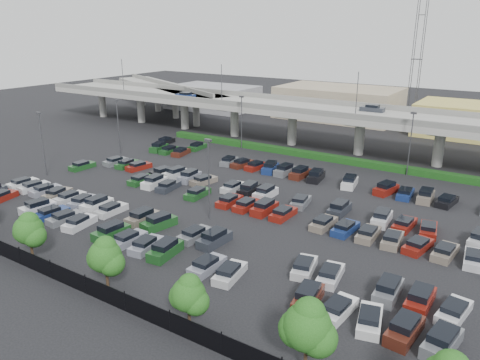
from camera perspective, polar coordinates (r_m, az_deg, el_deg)
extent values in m
plane|color=black|center=(65.25, 0.50, -2.44)|extent=(280.00, 280.00, 0.00)
cube|color=gray|center=(91.01, 11.57, 7.94)|extent=(150.00, 13.00, 1.10)
cube|color=slate|center=(85.14, 10.01, 8.04)|extent=(150.00, 0.50, 1.00)
cube|color=slate|center=(96.60, 13.02, 9.06)|extent=(150.00, 0.50, 1.00)
cylinder|color=gray|center=(130.09, -16.42, 8.89)|extent=(1.80, 1.80, 6.70)
cube|color=slate|center=(129.64, -16.55, 10.26)|extent=(2.60, 9.75, 0.50)
cylinder|color=gray|center=(119.91, -11.98, 8.48)|extent=(1.80, 1.80, 6.70)
cube|color=slate|center=(119.43, -12.08, 9.96)|extent=(2.60, 9.75, 0.50)
cylinder|color=gray|center=(110.57, -6.77, 7.93)|extent=(1.80, 1.80, 6.70)
cube|color=slate|center=(110.05, -6.83, 9.54)|extent=(2.60, 9.75, 0.50)
cylinder|color=gray|center=(102.30, -0.67, 7.21)|extent=(1.80, 1.80, 6.70)
cube|color=slate|center=(101.73, -0.67, 8.95)|extent=(2.60, 9.75, 0.50)
cylinder|color=gray|center=(95.37, 6.38, 6.27)|extent=(1.80, 1.80, 6.70)
cube|color=slate|center=(94.77, 6.45, 8.13)|extent=(2.60, 9.75, 0.50)
cylinder|color=gray|center=(90.11, 14.36, 5.09)|extent=(1.80, 1.80, 6.70)
cube|color=slate|center=(89.47, 14.52, 7.06)|extent=(2.60, 9.75, 0.50)
cylinder|color=gray|center=(86.80, 23.09, 3.69)|extent=(1.80, 1.80, 6.70)
cube|color=slate|center=(86.14, 23.35, 5.71)|extent=(2.60, 9.75, 0.50)
cube|color=navy|center=(105.62, -6.64, 10.12)|extent=(4.40, 1.82, 0.82)
cube|color=black|center=(105.53, -6.66, 10.46)|extent=(2.30, 1.60, 0.50)
cube|color=#282B33|center=(91.68, 15.82, 8.30)|extent=(4.40, 1.82, 0.82)
cube|color=black|center=(91.57, 15.86, 8.69)|extent=(2.30, 1.60, 0.50)
cylinder|color=#434348|center=(113.87, -14.10, 12.12)|extent=(0.14, 0.14, 8.00)
cylinder|color=#434348|center=(95.45, -2.26, 11.53)|extent=(0.14, 0.14, 8.00)
cylinder|color=#434348|center=(82.59, 14.06, 9.92)|extent=(0.14, 0.14, 8.00)
cube|color=gray|center=(127.91, -8.91, 11.02)|extent=(50.93, 30.13, 1.10)
cube|color=slate|center=(127.79, -8.93, 11.49)|extent=(47.34, 22.43, 1.00)
cylinder|color=gray|center=(145.95, -11.84, 10.20)|extent=(1.60, 1.60, 6.70)
cylinder|color=gray|center=(134.86, -10.02, 9.66)|extent=(1.60, 1.60, 6.70)
cylinder|color=gray|center=(123.93, -7.89, 9.01)|extent=(1.60, 1.60, 6.70)
cylinder|color=gray|center=(113.22, -5.36, 8.22)|extent=(1.60, 1.60, 6.70)
cube|color=#133810|center=(86.17, 9.53, 2.90)|extent=(66.00, 1.60, 1.10)
cube|color=black|center=(46.09, -19.07, -11.67)|extent=(70.00, 0.06, 1.80)
cylinder|color=black|center=(52.85, -25.23, -8.35)|extent=(0.10, 0.10, 2.00)
cylinder|color=black|center=(48.98, -22.04, -10.04)|extent=(0.10, 0.10, 2.00)
cylinder|color=black|center=(45.34, -18.28, -11.97)|extent=(0.10, 0.10, 2.00)
cylinder|color=black|center=(41.97, -13.83, -14.16)|extent=(0.10, 0.10, 2.00)
cylinder|color=black|center=(38.96, -8.54, -16.60)|extent=(0.10, 0.10, 2.00)
cylinder|color=black|center=(36.39, -2.26, -19.24)|extent=(0.10, 0.10, 2.00)
cylinder|color=#332316|center=(53.46, -24.03, -7.90)|extent=(0.26, 0.26, 1.96)
sphere|color=#1B4A13|center=(52.51, -24.36, -5.55)|extent=(3.04, 3.04, 3.04)
sphere|color=#1B4A13|center=(52.20, -23.77, -6.25)|extent=(2.39, 2.39, 2.39)
sphere|color=#1B4A13|center=(53.07, -24.74, -5.73)|extent=(2.39, 2.39, 2.39)
sphere|color=#1B4A13|center=(52.21, -24.35, -4.64)|extent=(2.06, 2.06, 2.06)
cylinder|color=#332316|center=(45.51, -15.87, -11.61)|extent=(0.26, 0.26, 1.97)
sphere|color=#1B4A13|center=(44.38, -16.15, -8.91)|extent=(3.07, 3.07, 3.07)
sphere|color=#1B4A13|center=(44.20, -15.37, -9.76)|extent=(2.41, 2.41, 2.41)
sphere|color=#1B4A13|center=(44.91, -16.70, -9.10)|extent=(2.41, 2.41, 2.41)
sphere|color=#1B4A13|center=(44.04, -16.09, -7.86)|extent=(2.08, 2.08, 2.08)
cylinder|color=#332316|center=(39.20, -6.20, -16.43)|extent=(0.26, 0.26, 1.80)
sphere|color=#1B4A13|center=(37.99, -6.31, -13.71)|extent=(2.79, 2.79, 2.79)
sphere|color=#1B4A13|center=(37.97, -5.40, -14.59)|extent=(2.19, 2.19, 2.19)
sphere|color=#1B4A13|center=(38.40, -7.03, -13.88)|extent=(2.19, 2.19, 2.19)
sphere|color=#1B4A13|center=(37.63, -6.19, -12.62)|extent=(1.89, 1.89, 1.89)
cylinder|color=#332316|center=(35.08, 7.98, -20.88)|extent=(0.26, 0.26, 2.21)
sphere|color=#1B4A13|center=(33.45, 8.19, -17.30)|extent=(3.43, 3.43, 3.43)
sphere|color=#1B4A13|center=(33.64, 9.51, -18.44)|extent=(2.70, 2.70, 2.70)
sphere|color=#1B4A13|center=(33.83, 7.02, -17.55)|extent=(2.70, 2.70, 2.70)
sphere|color=#1B4A13|center=(32.97, 8.43, -15.83)|extent=(2.33, 2.33, 2.33)
cube|color=maroon|center=(73.05, -27.05, -1.88)|extent=(2.70, 4.68, 0.82)
cube|color=black|center=(72.77, -27.25, -1.46)|extent=(2.05, 2.58, 0.50)
cube|color=silver|center=(66.26, -23.42, -3.21)|extent=(2.43, 4.62, 1.05)
cube|color=black|center=(65.99, -23.51, -2.55)|extent=(1.96, 2.80, 0.65)
cube|color=navy|center=(64.13, -22.02, -3.84)|extent=(2.25, 4.56, 0.82)
cube|color=black|center=(63.81, -22.23, -3.37)|extent=(1.82, 2.45, 0.50)
cube|color=slate|center=(62.00, -20.54, -4.41)|extent=(2.25, 4.56, 0.82)
cube|color=black|center=(61.67, -20.75, -3.93)|extent=(1.82, 2.45, 0.50)
cube|color=silver|center=(59.93, -18.95, -5.02)|extent=(2.48, 4.63, 0.82)
cube|color=black|center=(59.58, -19.16, -4.52)|extent=(1.94, 2.52, 0.50)
cube|color=#1B4D1E|center=(55.91, -15.43, -6.25)|extent=(2.12, 4.52, 1.05)
cube|color=black|center=(55.58, -15.50, -5.48)|extent=(1.78, 2.70, 0.65)
cube|color=gray|center=(54.07, -13.45, -7.09)|extent=(1.95, 4.45, 0.82)
cube|color=black|center=(53.68, -13.66, -6.55)|extent=(1.67, 2.35, 0.50)
cube|color=gray|center=(52.25, -11.34, -7.86)|extent=(2.38, 4.60, 0.82)
cube|color=black|center=(51.86, -11.54, -7.31)|extent=(1.89, 2.49, 0.50)
cube|color=#1B4D1E|center=(50.48, -9.08, -8.56)|extent=(2.30, 4.57, 1.05)
cube|color=black|center=(50.11, -9.13, -7.72)|extent=(1.88, 2.76, 0.65)
cube|color=gray|center=(47.37, -4.03, -10.43)|extent=(1.86, 4.42, 0.82)
cube|color=black|center=(46.93, -4.20, -9.85)|extent=(1.62, 2.31, 0.50)
cube|color=silver|center=(45.95, -1.24, -11.35)|extent=(2.42, 4.61, 0.82)
cube|color=black|center=(45.50, -1.39, -10.77)|extent=(1.91, 2.50, 0.50)
cube|color=#4E1F14|center=(42.44, 8.29, -14.13)|extent=(2.44, 4.62, 1.05)
cube|color=black|center=(42.01, 8.34, -13.19)|extent=(1.96, 2.80, 0.65)
cube|color=white|center=(41.65, 11.82, -15.24)|extent=(2.22, 4.55, 0.82)
cube|color=black|center=(41.15, 11.78, -14.64)|extent=(1.81, 2.44, 0.50)
cube|color=white|center=(40.97, 15.53, -16.19)|extent=(2.80, 4.70, 0.82)
cube|color=black|center=(40.46, 15.52, -15.59)|extent=(2.09, 2.61, 0.50)
cube|color=#4E1F14|center=(40.40, 19.41, -16.97)|extent=(2.23, 4.55, 1.05)
cube|color=black|center=(39.94, 19.54, -16.00)|extent=(1.84, 2.74, 0.65)
cube|color=slate|center=(40.07, 23.38, -17.82)|extent=(2.47, 4.63, 1.05)
cube|color=black|center=(39.61, 23.54, -16.86)|extent=(1.98, 2.81, 0.65)
cube|color=white|center=(77.68, -24.95, -0.44)|extent=(2.06, 4.49, 0.82)
cube|color=black|center=(77.40, -25.14, -0.04)|extent=(1.73, 2.39, 0.50)
cube|color=silver|center=(75.43, -23.82, -0.82)|extent=(2.28, 4.57, 0.82)
cube|color=black|center=(75.14, -24.01, -0.40)|extent=(1.84, 2.46, 0.50)
cube|color=gray|center=(73.22, -22.63, -1.21)|extent=(2.23, 4.55, 0.82)
cube|color=black|center=(72.92, -22.81, -0.79)|extent=(1.81, 2.44, 0.50)
cube|color=#776A5D|center=(71.05, -21.36, -1.63)|extent=(2.69, 4.68, 0.82)
cube|color=black|center=(70.74, -21.54, -1.20)|extent=(2.04, 2.58, 0.50)
cube|color=silver|center=(68.92, -20.00, -2.08)|extent=(1.86, 4.41, 0.82)
cube|color=black|center=(68.60, -20.19, -1.63)|extent=(1.62, 2.31, 0.50)
cube|color=gray|center=(66.83, -18.57, -2.55)|extent=(2.50, 4.63, 0.82)
cube|color=black|center=(66.50, -18.75, -2.09)|extent=(1.95, 2.53, 0.50)
cube|color=white|center=(64.75, -17.05, -2.96)|extent=(1.90, 4.43, 1.05)
cube|color=black|center=(64.47, -17.11, -2.28)|extent=(1.65, 2.63, 0.65)
cube|color=silver|center=(62.81, -15.41, -3.58)|extent=(1.88, 4.43, 0.82)
cube|color=black|center=(62.46, -15.59, -3.10)|extent=(1.63, 2.32, 0.50)
cube|color=#776A5D|center=(58.98, -11.83, -4.63)|extent=(1.85, 4.41, 1.05)
cube|color=black|center=(58.67, -11.88, -3.90)|extent=(1.62, 2.61, 0.65)
cube|color=#1B4D1E|center=(57.20, -9.85, -5.26)|extent=(2.58, 4.66, 1.05)
cube|color=black|center=(56.88, -9.90, -4.50)|extent=(2.04, 2.85, 0.65)
cube|color=slate|center=(53.91, -5.51, -6.71)|extent=(2.04, 4.49, 0.82)
cube|color=black|center=(53.51, -5.67, -6.17)|extent=(1.71, 2.38, 0.50)
cube|color=#282B33|center=(52.34, -3.14, -7.32)|extent=(2.06, 4.49, 1.05)
cube|color=black|center=(51.99, -3.15, -6.50)|extent=(1.74, 2.68, 0.65)
cube|color=silver|center=(47.40, 7.85, -10.55)|extent=(2.73, 4.69, 0.82)
cube|color=black|center=(46.94, 7.78, -9.97)|extent=(2.06, 2.59, 0.50)
cube|color=silver|center=(46.47, 10.97, -11.36)|extent=(2.42, 4.61, 0.82)
cube|color=black|center=(46.01, 10.92, -10.78)|extent=(1.91, 2.50, 0.50)
cube|color=slate|center=(45.02, 17.60, -12.82)|extent=(1.94, 4.45, 1.05)
cube|color=black|center=(44.61, 17.70, -11.92)|extent=(1.67, 2.64, 0.65)
cube|color=maroon|center=(44.56, 21.08, -13.59)|extent=(1.87, 4.42, 1.05)
cube|color=black|center=(44.15, 21.20, -12.68)|extent=(1.63, 2.62, 0.65)
cube|color=silver|center=(44.32, 24.61, -14.44)|extent=(2.45, 4.62, 0.82)
cube|color=black|center=(43.83, 24.68, -13.87)|extent=(1.92, 2.51, 0.50)
cube|color=#1B4D1E|center=(83.59, -18.67, 1.58)|extent=(1.98, 4.46, 0.82)
cube|color=black|center=(83.30, -18.82, 1.96)|extent=(1.68, 2.36, 0.50)
cube|color=#1B4D1E|center=(73.62, -11.95, -0.05)|extent=(1.86, 4.41, 0.82)
cube|color=black|center=(73.29, -12.09, 0.37)|extent=(1.62, 2.31, 0.50)
cube|color=white|center=(71.74, -10.39, -0.34)|extent=(2.16, 4.53, 1.05)
cube|color=black|center=(71.48, -10.43, 0.28)|extent=(1.80, 2.72, 0.65)
cube|color=#282B33|center=(69.99, -8.74, -0.83)|extent=(2.37, 4.60, 0.82)
cube|color=black|center=(69.65, -8.88, -0.39)|extent=(1.88, 2.49, 0.50)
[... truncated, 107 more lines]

